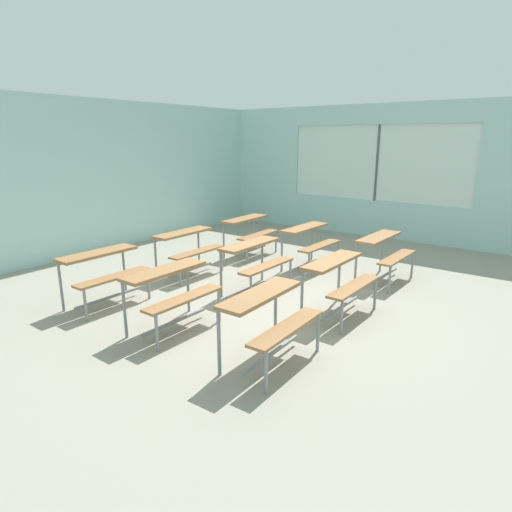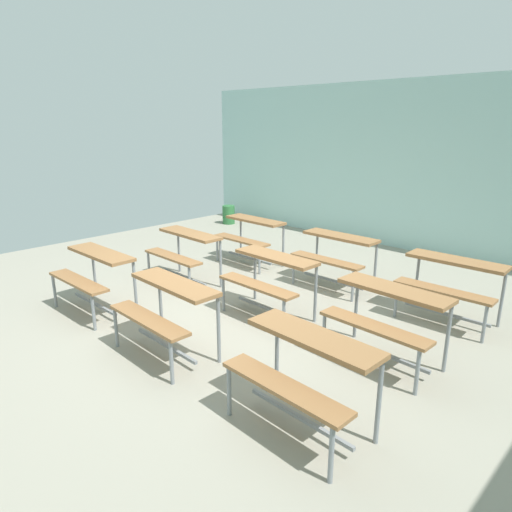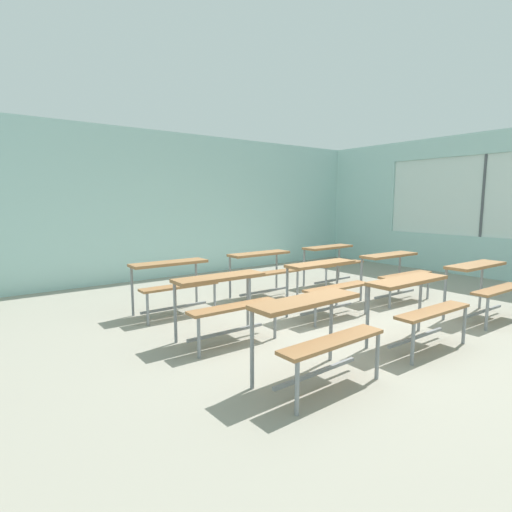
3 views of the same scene
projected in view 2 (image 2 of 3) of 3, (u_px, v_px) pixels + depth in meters
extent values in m
cube|color=gray|center=(226.00, 322.00, 5.41)|extent=(10.00, 9.00, 0.05)
cube|color=#A8D1CC|center=(412.00, 167.00, 8.07)|extent=(10.00, 0.12, 3.00)
cube|color=olive|center=(100.00, 254.00, 5.54)|extent=(1.11, 0.34, 0.04)
cube|color=olive|center=(78.00, 281.00, 5.40)|extent=(1.10, 0.24, 0.03)
cylinder|color=gray|center=(94.00, 270.00, 6.07)|extent=(0.04, 0.04, 0.72)
cylinder|color=gray|center=(135.00, 288.00, 5.42)|extent=(0.04, 0.04, 0.72)
cylinder|color=gray|center=(55.00, 290.00, 5.73)|extent=(0.04, 0.04, 0.44)
cylinder|color=gray|center=(93.00, 312.00, 5.07)|extent=(0.04, 0.04, 0.44)
cube|color=gray|center=(95.00, 304.00, 5.62)|extent=(1.00, 0.05, 0.03)
cube|color=olive|center=(174.00, 284.00, 4.49)|extent=(1.11, 0.34, 0.04)
cube|color=olive|center=(148.00, 319.00, 4.35)|extent=(1.10, 0.24, 0.03)
cylinder|color=gray|center=(160.00, 301.00, 5.03)|extent=(0.04, 0.04, 0.72)
cylinder|color=gray|center=(219.00, 329.00, 4.35)|extent=(0.04, 0.04, 0.72)
cylinder|color=gray|center=(116.00, 327.00, 4.70)|extent=(0.04, 0.04, 0.44)
cylinder|color=gray|center=(171.00, 362.00, 4.01)|extent=(0.04, 0.04, 0.44)
cube|color=gray|center=(166.00, 345.00, 4.57)|extent=(1.00, 0.05, 0.03)
cube|color=olive|center=(313.00, 337.00, 3.37)|extent=(1.11, 0.35, 0.04)
cube|color=olive|center=(284.00, 387.00, 3.24)|extent=(1.11, 0.25, 0.03)
cylinder|color=gray|center=(277.00, 351.00, 3.91)|extent=(0.04, 0.04, 0.72)
cylinder|color=gray|center=(379.00, 400.00, 3.23)|extent=(0.04, 0.04, 0.72)
cylinder|color=gray|center=(229.00, 391.00, 3.59)|extent=(0.04, 0.04, 0.44)
cylinder|color=gray|center=(331.00, 454.00, 2.90)|extent=(0.04, 0.04, 0.44)
cube|color=gray|center=(299.00, 417.00, 3.46)|extent=(1.00, 0.06, 0.03)
cube|color=olive|center=(190.00, 234.00, 6.53)|extent=(1.10, 0.34, 0.04)
cube|color=olive|center=(173.00, 257.00, 6.39)|extent=(1.10, 0.24, 0.03)
cylinder|color=gray|center=(179.00, 249.00, 7.06)|extent=(0.04, 0.04, 0.72)
cylinder|color=gray|center=(221.00, 263.00, 6.38)|extent=(0.04, 0.04, 0.72)
cylinder|color=gray|center=(149.00, 266.00, 6.73)|extent=(0.04, 0.04, 0.44)
cylinder|color=gray|center=(190.00, 282.00, 6.05)|extent=(0.04, 0.04, 0.44)
cube|color=gray|center=(184.00, 277.00, 6.61)|extent=(1.00, 0.05, 0.03)
cube|color=olive|center=(276.00, 257.00, 5.40)|extent=(1.10, 0.34, 0.04)
cube|color=olive|center=(257.00, 286.00, 5.26)|extent=(1.10, 0.24, 0.03)
cylinder|color=gray|center=(255.00, 273.00, 5.94)|extent=(0.04, 0.04, 0.72)
cylinder|color=gray|center=(316.00, 293.00, 5.26)|extent=(0.04, 0.04, 0.72)
cylinder|color=gray|center=(223.00, 294.00, 5.60)|extent=(0.04, 0.04, 0.44)
cylinder|color=gray|center=(284.00, 318.00, 4.92)|extent=(0.04, 0.04, 0.44)
cube|color=gray|center=(268.00, 308.00, 5.48)|extent=(1.00, 0.05, 0.03)
cube|color=olive|center=(394.00, 290.00, 4.33)|extent=(1.11, 0.36, 0.04)
cube|color=olive|center=(374.00, 327.00, 4.20)|extent=(1.11, 0.26, 0.03)
cylinder|color=gray|center=(356.00, 306.00, 4.87)|extent=(0.04, 0.04, 0.72)
cylinder|color=gray|center=(448.00, 337.00, 4.18)|extent=(0.04, 0.04, 0.72)
cylinder|color=gray|center=(324.00, 334.00, 4.55)|extent=(0.04, 0.04, 0.44)
cylinder|color=gray|center=(417.00, 372.00, 3.85)|extent=(0.04, 0.04, 0.44)
cube|color=gray|center=(381.00, 353.00, 4.41)|extent=(1.00, 0.07, 0.03)
cube|color=olive|center=(255.00, 220.00, 7.45)|extent=(1.10, 0.33, 0.04)
cube|color=olive|center=(241.00, 240.00, 7.31)|extent=(1.10, 0.23, 0.03)
cylinder|color=gray|center=(241.00, 235.00, 7.99)|extent=(0.04, 0.04, 0.72)
cylinder|color=gray|center=(283.00, 245.00, 7.31)|extent=(0.04, 0.04, 0.72)
cylinder|color=gray|center=(217.00, 248.00, 7.65)|extent=(0.04, 0.04, 0.44)
cylinder|color=gray|center=(259.00, 261.00, 6.98)|extent=(0.04, 0.04, 0.44)
cube|color=gray|center=(249.00, 258.00, 7.53)|extent=(1.00, 0.04, 0.03)
cube|color=olive|center=(340.00, 237.00, 6.37)|extent=(1.10, 0.32, 0.04)
cube|color=olive|center=(326.00, 260.00, 6.23)|extent=(1.10, 0.22, 0.03)
cylinder|color=gray|center=(317.00, 252.00, 6.90)|extent=(0.04, 0.04, 0.72)
cylinder|color=gray|center=(375.00, 266.00, 6.23)|extent=(0.04, 0.04, 0.72)
cylinder|color=gray|center=(294.00, 269.00, 6.56)|extent=(0.04, 0.04, 0.44)
cylinder|color=gray|center=(353.00, 286.00, 5.89)|extent=(0.04, 0.04, 0.44)
cube|color=gray|center=(333.00, 281.00, 6.45)|extent=(1.00, 0.03, 0.03)
cube|color=olive|center=(457.00, 261.00, 5.25)|extent=(1.11, 0.34, 0.04)
cube|color=olive|center=(443.00, 291.00, 5.10)|extent=(1.10, 0.24, 0.03)
cylinder|color=gray|center=(417.00, 278.00, 5.77)|extent=(0.04, 0.04, 0.72)
cylinder|color=gray|center=(502.00, 297.00, 5.12)|extent=(0.04, 0.04, 0.72)
cylinder|color=gray|center=(396.00, 300.00, 5.43)|extent=(0.04, 0.04, 0.44)
cylinder|color=gray|center=(485.00, 324.00, 4.77)|extent=(0.04, 0.04, 0.44)
cube|color=gray|center=(446.00, 314.00, 5.32)|extent=(1.00, 0.05, 0.03)
cylinder|color=#2D6B38|center=(229.00, 215.00, 10.52)|extent=(0.28, 0.28, 0.42)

